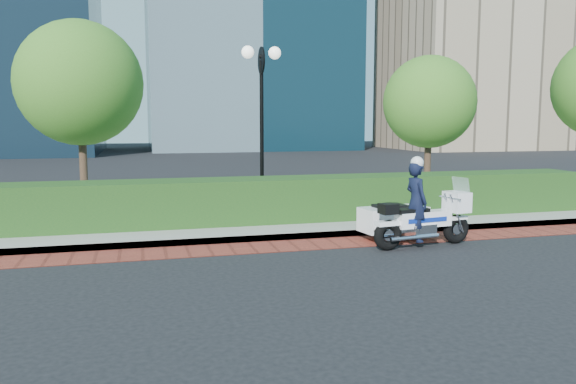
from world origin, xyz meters
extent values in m
plane|color=black|center=(0.00, 0.00, 0.00)|extent=(120.00, 120.00, 0.00)
cube|color=maroon|center=(0.00, 1.50, 0.01)|extent=(60.00, 1.00, 0.01)
cube|color=gray|center=(0.00, 6.00, 0.07)|extent=(60.00, 8.00, 0.15)
cube|color=#113414|center=(0.00, 3.60, 0.65)|extent=(18.00, 1.20, 1.00)
cylinder|color=black|center=(1.00, 5.20, 0.30)|extent=(0.30, 0.30, 0.30)
cylinder|color=black|center=(1.00, 5.20, 2.15)|extent=(0.10, 0.10, 3.70)
cylinder|color=black|center=(1.00, 5.20, 4.00)|extent=(0.04, 0.70, 0.70)
sphere|color=white|center=(0.65, 5.20, 4.20)|extent=(0.32, 0.32, 0.32)
sphere|color=white|center=(1.35, 5.20, 4.20)|extent=(0.32, 0.32, 0.32)
cylinder|color=#332319|center=(-3.50, 6.50, 1.23)|extent=(0.20, 0.20, 2.17)
sphere|color=#346118|center=(-3.50, 6.50, 3.44)|extent=(3.20, 3.20, 3.20)
cylinder|color=#332319|center=(6.50, 6.50, 1.11)|extent=(0.20, 0.20, 1.92)
sphere|color=#346118|center=(6.50, 6.50, 3.05)|extent=(2.80, 2.80, 2.80)
torus|color=black|center=(2.45, 0.63, 0.30)|extent=(0.61, 0.26, 0.59)
torus|color=black|center=(4.05, 0.85, 0.30)|extent=(0.61, 0.26, 0.59)
cube|color=white|center=(3.25, 0.74, 0.56)|extent=(1.20, 0.45, 0.31)
cube|color=silver|center=(3.21, 0.73, 0.34)|extent=(0.54, 0.42, 0.25)
cube|color=white|center=(4.05, 0.85, 0.85)|extent=(0.42, 0.54, 0.40)
cube|color=silver|center=(4.14, 0.86, 1.17)|extent=(0.17, 0.46, 0.36)
cube|color=black|center=(2.99, 0.70, 0.74)|extent=(0.70, 0.36, 0.09)
cube|color=black|center=(2.45, 0.63, 0.81)|extent=(0.35, 0.33, 0.20)
cube|color=white|center=(2.97, 1.47, 0.45)|extent=(1.47, 0.82, 0.49)
cube|color=black|center=(2.88, 1.46, 0.72)|extent=(0.68, 0.53, 0.07)
torus|color=black|center=(2.82, 1.89, 0.22)|extent=(0.46, 0.20, 0.45)
imported|color=black|center=(3.07, 0.72, 0.91)|extent=(0.45, 0.61, 1.55)
sphere|color=white|center=(3.07, 0.72, 1.67)|extent=(0.25, 0.25, 0.25)
camera|label=1|loc=(-2.11, -9.04, 2.44)|focal=35.00mm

